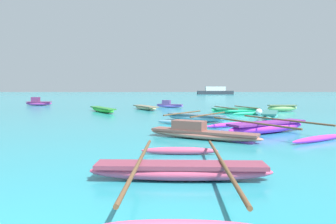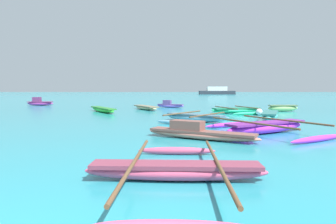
% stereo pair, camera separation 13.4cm
% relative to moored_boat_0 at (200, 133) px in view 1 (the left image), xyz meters
% --- Properties ---
extents(moored_boat_0, '(3.83, 2.51, 0.61)m').
position_rel_moored_boat_0_xyz_m(moored_boat_0, '(0.00, 0.00, 0.00)').
color(moored_boat_0, '#D67969').
rests_on(moored_boat_0, ground_plane).
extents(moored_boat_1, '(3.51, 4.62, 0.38)m').
position_rel_moored_boat_0_xyz_m(moored_boat_1, '(-0.94, -4.54, -0.04)').
color(moored_boat_1, '#E34F76').
rests_on(moored_boat_1, ground_plane).
extents(moored_boat_2, '(3.74, 3.99, 0.41)m').
position_rel_moored_boat_0_xyz_m(moored_boat_2, '(3.82, 10.55, -0.02)').
color(moored_boat_2, '#29CD8A').
rests_on(moored_boat_2, ground_plane).
extents(moored_boat_3, '(2.26, 0.65, 0.48)m').
position_rel_moored_boat_0_xyz_m(moored_boat_3, '(7.56, 11.81, 0.05)').
color(moored_boat_3, '#A0CC7B').
rests_on(moored_boat_3, ground_plane).
extents(moored_boat_4, '(4.48, 5.16, 0.50)m').
position_rel_moored_boat_0_xyz_m(moored_boat_4, '(2.76, 1.27, 0.02)').
color(moored_boat_4, '#CB32E6').
rests_on(moored_boat_4, ground_plane).
extents(moored_boat_5, '(2.34, 3.46, 0.31)m').
position_rel_moored_boat_0_xyz_m(moored_boat_5, '(-2.67, 13.73, -0.04)').
color(moored_boat_5, '#CFBC8B').
rests_on(moored_boat_5, ground_plane).
extents(moored_boat_6, '(2.64, 3.83, 0.34)m').
position_rel_moored_boat_0_xyz_m(moored_boat_6, '(-5.58, 11.29, -0.03)').
color(moored_boat_6, '#3DDB41').
rests_on(moored_boat_6, ground_plane).
extents(moored_boat_7, '(4.02, 4.31, 0.43)m').
position_rel_moored_boat_0_xyz_m(moored_boat_7, '(0.44, 5.36, -0.02)').
color(moored_boat_7, '#74B0CF').
rests_on(moored_boat_7, ground_plane).
extents(moored_boat_8, '(2.55, 0.72, 0.83)m').
position_rel_moored_boat_0_xyz_m(moored_boat_8, '(-13.45, 19.35, 0.08)').
color(moored_boat_8, '#B63B9B').
rests_on(moored_boat_8, ground_plane).
extents(moored_boat_9, '(2.49, 1.42, 0.65)m').
position_rel_moored_boat_0_xyz_m(moored_boat_9, '(-0.71, 16.19, 0.01)').
color(moored_boat_9, '#9966DE').
rests_on(moored_boat_9, ground_plane).
extents(moored_boat_10, '(1.94, 3.23, 0.42)m').
position_rel_moored_boat_0_xyz_m(moored_boat_10, '(4.61, 6.19, 0.02)').
color(moored_boat_10, '#42BBB6').
rests_on(moored_boat_10, ground_plane).
extents(mooring_buoy_0, '(0.42, 0.42, 0.42)m').
position_rel_moored_boat_0_xyz_m(mooring_buoy_0, '(4.86, 8.80, -0.01)').
color(mooring_buoy_0, white).
rests_on(mooring_buoy_0, ground_plane).
extents(distant_ferry, '(9.34, 2.05, 2.05)m').
position_rel_moored_boat_0_xyz_m(distant_ferry, '(12.49, 68.22, 0.62)').
color(distant_ferry, '#2D333D').
rests_on(distant_ferry, ground_plane).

